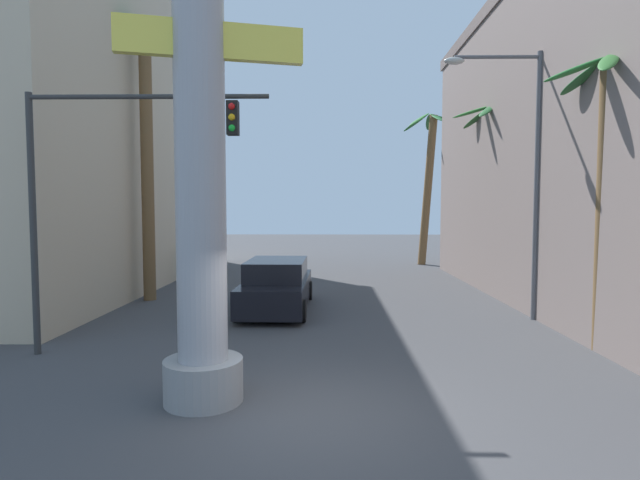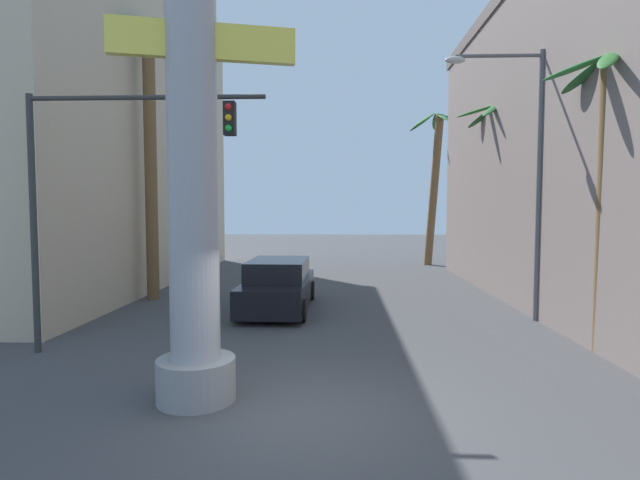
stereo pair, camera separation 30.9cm
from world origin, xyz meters
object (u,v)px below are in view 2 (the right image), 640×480
at_px(palm_tree_mid_left, 150,135).
at_px(traffic_light_mast, 105,170).
at_px(neon_sign_pole, 192,81).
at_px(palm_tree_mid_right, 501,177).
at_px(palm_tree_near_right, 608,165).
at_px(palm_tree_far_right, 434,177).
at_px(street_lamp, 525,159).
at_px(pedestrian_far_left, 198,260).
at_px(car_lead, 278,286).

bearing_deg(palm_tree_mid_left, traffic_light_mast, -77.12).
xyz_separation_m(neon_sign_pole, palm_tree_mid_right, (8.36, 11.05, -0.84)).
relative_size(palm_tree_near_right, palm_tree_far_right, 0.76).
bearing_deg(neon_sign_pole, palm_tree_near_right, 20.55).
relative_size(palm_tree_mid_left, palm_tree_mid_right, 1.35).
distance_m(neon_sign_pole, traffic_light_mast, 3.89).
distance_m(street_lamp, pedestrian_far_left, 13.80).
relative_size(street_lamp, palm_tree_near_right, 1.15).
height_order(car_lead, palm_tree_far_right, palm_tree_far_right).
height_order(car_lead, palm_tree_mid_right, palm_tree_mid_right).
bearing_deg(traffic_light_mast, palm_tree_mid_left, 102.88).
bearing_deg(traffic_light_mast, palm_tree_near_right, 2.35).
distance_m(palm_tree_mid_right, pedestrian_far_left, 12.80).
bearing_deg(street_lamp, palm_tree_mid_left, 166.08).
distance_m(car_lead, palm_tree_near_right, 9.42).
distance_m(neon_sign_pole, palm_tree_mid_left, 9.94).
bearing_deg(palm_tree_far_right, palm_tree_near_right, -88.42).
distance_m(neon_sign_pole, pedestrian_far_left, 14.50).
bearing_deg(car_lead, palm_tree_near_right, -30.05).
distance_m(neon_sign_pole, street_lamp, 9.69).
xyz_separation_m(palm_tree_far_right, pedestrian_far_left, (-11.35, -6.72, -3.95)).
xyz_separation_m(car_lead, pedestrian_far_left, (-4.20, 5.91, 0.19)).
bearing_deg(palm_tree_mid_right, street_lamp, -100.55).
height_order(neon_sign_pole, car_lead, neon_sign_pole).
distance_m(palm_tree_near_right, pedestrian_far_left, 16.01).
xyz_separation_m(palm_tree_mid_right, pedestrian_far_left, (-12.12, 2.30, -3.39)).
bearing_deg(neon_sign_pole, car_lead, 86.65).
relative_size(car_lead, palm_tree_mid_right, 0.69).
xyz_separation_m(neon_sign_pole, palm_tree_mid_left, (-4.12, 9.03, 0.49)).
height_order(street_lamp, palm_tree_mid_left, palm_tree_mid_left).
relative_size(neon_sign_pole, palm_tree_far_right, 1.32).
relative_size(street_lamp, pedestrian_far_left, 4.70).
height_order(neon_sign_pole, palm_tree_mid_left, neon_sign_pole).
bearing_deg(car_lead, street_lamp, -10.26).
xyz_separation_m(traffic_light_mast, palm_tree_near_right, (10.71, 0.44, 0.11)).
distance_m(traffic_light_mast, palm_tree_mid_right, 13.89).
height_order(street_lamp, pedestrian_far_left, street_lamp).
bearing_deg(car_lead, neon_sign_pole, -93.35).
xyz_separation_m(palm_tree_near_right, palm_tree_mid_left, (-12.19, 6.01, 1.57)).
relative_size(palm_tree_far_right, pedestrian_far_left, 5.35).
relative_size(neon_sign_pole, palm_tree_mid_left, 1.17).
distance_m(traffic_light_mast, palm_tree_far_right, 20.28).
distance_m(street_lamp, palm_tree_mid_right, 4.97).
distance_m(street_lamp, palm_tree_near_right, 3.23).
bearing_deg(palm_tree_far_right, car_lead, -119.52).
bearing_deg(pedestrian_far_left, palm_tree_mid_right, -10.75).
bearing_deg(pedestrian_far_left, car_lead, -54.62).
bearing_deg(neon_sign_pole, traffic_light_mast, 135.73).
relative_size(traffic_light_mast, palm_tree_mid_right, 0.78).
relative_size(palm_tree_far_right, palm_tree_mid_right, 1.19).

